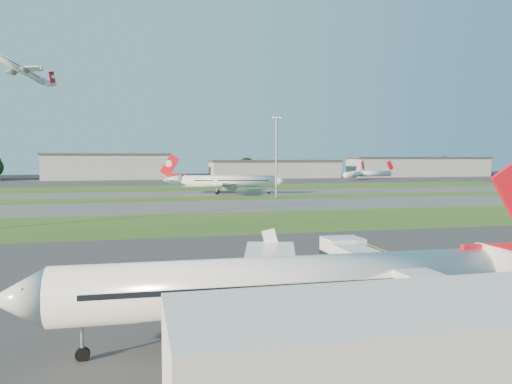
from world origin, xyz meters
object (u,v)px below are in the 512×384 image
object	(u,v)px
jet_bridge	(413,289)
mini_jet_near	(354,174)
light_mast_centre	(276,151)
airliner_parked	(288,286)
airliner_taxiing	(227,182)
mini_jet_far	(372,174)

from	to	relation	value
jet_bridge	mini_jet_near	bearing A→B (deg)	66.45
jet_bridge	light_mast_centre	bearing A→B (deg)	78.62
light_mast_centre	airliner_parked	bearing A→B (deg)	-105.21
airliner_taxiing	light_mast_centre	bearing A→B (deg)	138.98
jet_bridge	light_mast_centre	distance (m)	126.17
jet_bridge	mini_jet_near	size ratio (longest dim) A/B	1.23
light_mast_centre	mini_jet_far	bearing A→B (deg)	52.05
airliner_parked	mini_jet_near	world-z (taller)	airliner_parked
airliner_taxiing	mini_jet_far	bearing A→B (deg)	-122.31
mini_jet_far	mini_jet_near	bearing A→B (deg)	-161.03
airliner_parked	light_mast_centre	distance (m)	125.75
airliner_taxiing	light_mast_centre	world-z (taller)	light_mast_centre
airliner_taxiing	light_mast_centre	distance (m)	24.48
light_mast_centre	mini_jet_near	bearing A→B (deg)	54.96
mini_jet_near	mini_jet_far	size ratio (longest dim) A/B	0.77
airliner_parked	airliner_taxiing	xyz separation A→B (m)	(20.24, 139.11, 0.29)
mini_jet_near	light_mast_centre	bearing A→B (deg)	-168.61
mini_jet_far	light_mast_centre	bearing A→B (deg)	-135.28
jet_bridge	airliner_parked	xyz separation A→B (m)	(-8.06, 2.33, 0.12)
mini_jet_near	mini_jet_far	bearing A→B (deg)	-17.27
mini_jet_near	airliner_taxiing	bearing A→B (deg)	-178.03
jet_bridge	mini_jet_far	size ratio (longest dim) A/B	0.94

